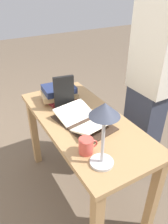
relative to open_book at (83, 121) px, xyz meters
name	(u,v)px	position (x,y,z in m)	size (l,w,h in m)	color
ground_plane	(83,189)	(0.05, -0.03, -0.79)	(12.00, 12.00, 0.00)	brown
reading_desk	(83,134)	(0.05, -0.03, -0.16)	(1.21, 0.56, 0.77)	#937047
open_book	(83,121)	(0.00, 0.00, 0.00)	(0.47, 0.34, 0.08)	#38281E
book_stack_tall	(59,93)	(0.40, 0.00, 0.04)	(0.23, 0.31, 0.13)	maroon
book_standing_upright	(64,94)	(0.24, 0.03, 0.11)	(0.05, 0.15, 0.27)	black
reading_lamp	(104,119)	(-0.39, 0.10, 0.27)	(0.16, 0.16, 0.39)	#ADADB2
coffee_mug	(86,146)	(-0.27, 0.13, 0.03)	(0.09, 0.12, 0.10)	#B74238
person_reader	(149,86)	(0.04, -0.64, 0.10)	(0.36, 0.23, 1.78)	#2D3342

